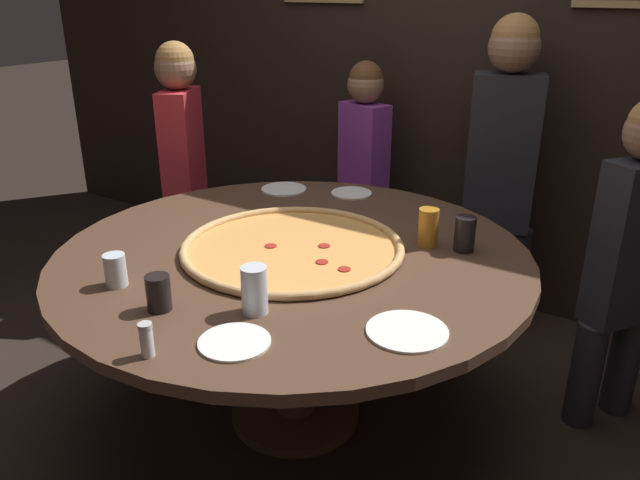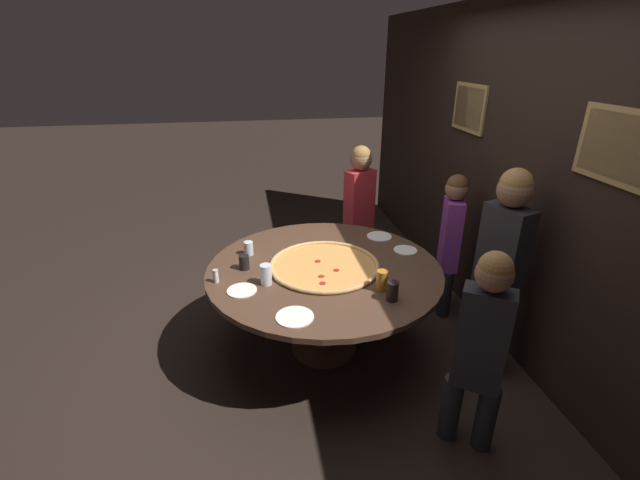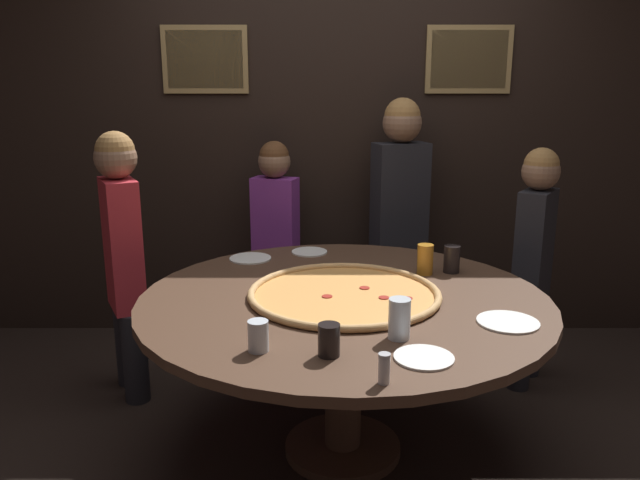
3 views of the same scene
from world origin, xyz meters
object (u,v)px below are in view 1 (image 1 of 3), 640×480
Objects in this scene: white_plate_right_side at (407,331)px; diner_side_right at (363,166)px; drink_cup_beside_pizza at (428,227)px; drink_cup_centre_back at (115,270)px; drink_cup_by_shaker at (158,293)px; drink_cup_near_left at (465,234)px; white_plate_beside_cup at (352,193)px; giant_pizza at (293,247)px; white_plate_near_front at (284,189)px; diner_far_left at (501,160)px; drink_cup_front_edge at (254,290)px; diner_far_right at (183,161)px; dining_table at (293,278)px; diner_centre_back at (629,251)px; condiment_shaker at (147,340)px; white_plate_left_side at (234,342)px.

white_plate_right_side is 0.18× the size of diner_side_right.
drink_cup_beside_pizza is 1.34× the size of drink_cup_centre_back.
drink_cup_beside_pizza is 1.30× the size of drink_cup_by_shaker.
drink_cup_near_left reaches higher than white_plate_beside_cup.
giant_pizza is at bearing 153.99° from white_plate_right_side.
diner_side_right is (-0.21, 0.49, -0.02)m from white_plate_beside_cup.
drink_cup_centre_back is (-0.70, -0.86, -0.02)m from drink_cup_beside_pizza.
white_plate_near_front is (-0.39, 1.15, -0.05)m from drink_cup_by_shaker.
diner_far_left is at bearing 36.26° from white_plate_near_front.
white_plate_near_front is at bearing 128.96° from giant_pizza.
white_plate_right_side is (0.43, 0.14, -0.07)m from drink_cup_front_edge.
white_plate_beside_cup is (-0.55, 0.38, -0.07)m from drink_cup_beside_pizza.
drink_cup_near_left is at bearing -124.42° from diner_far_right.
drink_cup_front_edge is 1.63m from diner_far_right.
drink_cup_beside_pizza is at bearing 38.89° from dining_table.
drink_cup_by_shaker is (-0.25, -0.14, -0.02)m from drink_cup_front_edge.
diner_far_left is (-0.02, 0.87, 0.06)m from drink_cup_beside_pizza.
drink_cup_by_shaker is at bearing -7.38° from diner_centre_back.
drink_cup_centre_back is 0.07× the size of diner_far_left.
diner_far_left is at bearing 83.02° from drink_cup_front_edge.
diner_centre_back reaches higher than condiment_shaker.
giant_pizza is 1.24m from diner_side_right.
drink_cup_front_edge is 0.10× the size of diner_far_left.
diner_side_right is at bearing 99.65° from drink_cup_by_shaker.
condiment_shaker is at bearing -80.38° from white_plate_beside_cup.
drink_cup_near_left is 0.65m from white_plate_right_side.
drink_cup_by_shaker is at bearing -122.73° from drink_cup_near_left.
diner_far_right reaches higher than white_plate_left_side.
drink_cup_beside_pizza is 0.89m from white_plate_near_front.
drink_cup_front_edge is 0.11× the size of diner_side_right.
condiment_shaker is (-0.52, -0.48, 0.05)m from white_plate_right_side.
white_plate_right_side is at bearing -39.03° from white_plate_near_front.
diner_far_left is (0.14, 1.79, 0.13)m from white_plate_left_side.
diner_centre_back is at bearing 57.28° from condiment_shaker.
drink_cup_by_shaker is 0.74m from white_plate_right_side.
white_plate_near_front is 0.16× the size of diner_centre_back.
condiment_shaker is 0.07× the size of diner_centre_back.
white_plate_left_side is at bearing -99.36° from drink_cup_beside_pizza.
diner_far_left reaches higher than white_plate_near_front.
diner_far_right is at bearing 132.10° from drink_cup_by_shaker.
white_plate_beside_cup is 1.19m from diner_centre_back.
condiment_shaker reaches higher than giant_pizza.
drink_cup_beside_pizza reaches higher than white_plate_left_side.
drink_cup_front_edge reaches higher than white_plate_left_side.
drink_cup_front_edge is 0.11× the size of diner_centre_back.
drink_cup_by_shaker is 0.09× the size of diner_centre_back.
drink_cup_centre_back is 0.50m from drink_cup_front_edge.
drink_cup_centre_back is at bearing 50.67° from diner_far_left.
diner_far_right is at bearing 139.05° from white_plate_left_side.
white_plate_beside_cup is at bearing 131.13° from diner_side_right.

